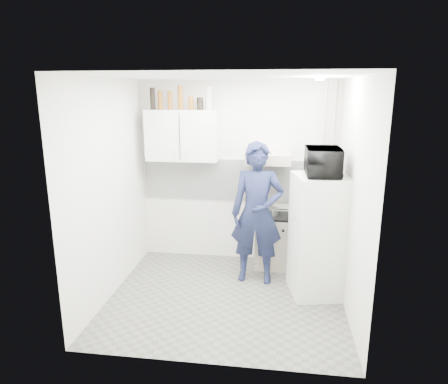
# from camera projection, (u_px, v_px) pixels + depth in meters

# --- Properties ---
(floor) EXTENTS (2.80, 2.80, 0.00)m
(floor) POSITION_uv_depth(u_px,v_px,m) (226.00, 297.00, 4.88)
(floor) COLOR #63645E
(floor) RESTS_ON ground
(ceiling) EXTENTS (2.80, 2.80, 0.00)m
(ceiling) POSITION_uv_depth(u_px,v_px,m) (226.00, 76.00, 4.25)
(ceiling) COLOR white
(ceiling) RESTS_ON wall_back
(wall_back) EXTENTS (2.80, 0.00, 2.80)m
(wall_back) POSITION_uv_depth(u_px,v_px,m) (237.00, 173.00, 5.77)
(wall_back) COLOR silver
(wall_back) RESTS_ON floor
(wall_left) EXTENTS (0.00, 2.60, 2.60)m
(wall_left) POSITION_uv_depth(u_px,v_px,m) (109.00, 190.00, 4.75)
(wall_left) COLOR silver
(wall_left) RESTS_ON floor
(wall_right) EXTENTS (0.00, 2.60, 2.60)m
(wall_right) POSITION_uv_depth(u_px,v_px,m) (352.00, 199.00, 4.38)
(wall_right) COLOR silver
(wall_right) RESTS_ON floor
(person) EXTENTS (0.69, 0.46, 1.84)m
(person) POSITION_uv_depth(u_px,v_px,m) (257.00, 213.00, 5.13)
(person) COLOR #161C39
(person) RESTS_ON floor
(stove) EXTENTS (0.46, 0.46, 0.73)m
(stove) POSITION_uv_depth(u_px,v_px,m) (272.00, 242.00, 5.68)
(stove) COLOR beige
(stove) RESTS_ON floor
(fridge) EXTENTS (0.73, 0.73, 1.49)m
(fridge) POSITION_uv_depth(u_px,v_px,m) (319.00, 236.00, 4.83)
(fridge) COLOR white
(fridge) RESTS_ON floor
(stove_top) EXTENTS (0.44, 0.44, 0.03)m
(stove_top) POSITION_uv_depth(u_px,v_px,m) (273.00, 216.00, 5.59)
(stove_top) COLOR black
(stove_top) RESTS_ON stove
(saucepan) EXTENTS (0.18, 0.18, 0.10)m
(saucepan) POSITION_uv_depth(u_px,v_px,m) (272.00, 211.00, 5.61)
(saucepan) COLOR silver
(saucepan) RESTS_ON stove_top
(microwave) EXTENTS (0.59, 0.40, 0.32)m
(microwave) POSITION_uv_depth(u_px,v_px,m) (323.00, 162.00, 4.61)
(microwave) COLOR black
(microwave) RESTS_ON fridge
(bottle_a) EXTENTS (0.07, 0.07, 0.30)m
(bottle_a) POSITION_uv_depth(u_px,v_px,m) (153.00, 99.00, 5.49)
(bottle_a) COLOR black
(bottle_a) RESTS_ON upper_cabinet
(bottle_b) EXTENTS (0.07, 0.07, 0.26)m
(bottle_b) POSITION_uv_depth(u_px,v_px,m) (160.00, 100.00, 5.48)
(bottle_b) COLOR brown
(bottle_b) RESTS_ON upper_cabinet
(bottle_c) EXTENTS (0.06, 0.06, 0.25)m
(bottle_c) POSITION_uv_depth(u_px,v_px,m) (170.00, 100.00, 5.47)
(bottle_c) COLOR brown
(bottle_c) RESTS_ON upper_cabinet
(bottle_d) EXTENTS (0.07, 0.07, 0.32)m
(bottle_d) POSITION_uv_depth(u_px,v_px,m) (180.00, 98.00, 5.44)
(bottle_d) COLOR brown
(bottle_d) RESTS_ON upper_cabinet
(canister_a) EXTENTS (0.07, 0.07, 0.18)m
(canister_a) POSITION_uv_depth(u_px,v_px,m) (191.00, 103.00, 5.44)
(canister_a) COLOR brown
(canister_a) RESTS_ON upper_cabinet
(canister_b) EXTENTS (0.09, 0.09, 0.17)m
(canister_b) POSITION_uv_depth(u_px,v_px,m) (200.00, 104.00, 5.42)
(canister_b) COLOR black
(canister_b) RESTS_ON upper_cabinet
(bottle_e) EXTENTS (0.08, 0.08, 0.31)m
(bottle_e) POSITION_uv_depth(u_px,v_px,m) (209.00, 98.00, 5.39)
(bottle_e) COLOR #B2B7BC
(bottle_e) RESTS_ON upper_cabinet
(upper_cabinet) EXTENTS (1.00, 0.35, 0.70)m
(upper_cabinet) POSITION_uv_depth(u_px,v_px,m) (183.00, 135.00, 5.56)
(upper_cabinet) COLOR white
(upper_cabinet) RESTS_ON wall_back
(range_hood) EXTENTS (0.60, 0.50, 0.14)m
(range_hood) POSITION_uv_depth(u_px,v_px,m) (268.00, 158.00, 5.40)
(range_hood) COLOR beige
(range_hood) RESTS_ON wall_back
(backsplash) EXTENTS (2.74, 0.03, 0.60)m
(backsplash) POSITION_uv_depth(u_px,v_px,m) (237.00, 180.00, 5.78)
(backsplash) COLOR white
(backsplash) RESTS_ON wall_back
(pipe_a) EXTENTS (0.05, 0.05, 2.60)m
(pipe_a) POSITION_uv_depth(u_px,v_px,m) (330.00, 177.00, 5.52)
(pipe_a) COLOR beige
(pipe_a) RESTS_ON floor
(pipe_b) EXTENTS (0.04, 0.04, 2.60)m
(pipe_b) POSITION_uv_depth(u_px,v_px,m) (321.00, 176.00, 5.53)
(pipe_b) COLOR beige
(pipe_b) RESTS_ON floor
(ceiling_spot_fixture) EXTENTS (0.10, 0.10, 0.02)m
(ceiling_spot_fixture) POSITION_uv_depth(u_px,v_px,m) (320.00, 79.00, 4.32)
(ceiling_spot_fixture) COLOR white
(ceiling_spot_fixture) RESTS_ON ceiling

